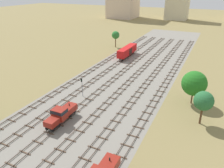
# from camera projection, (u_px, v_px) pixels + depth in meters

# --- Properties ---
(ground_plane) EXTENTS (480.00, 480.00, 0.00)m
(ground_plane) POSITION_uv_depth(u_px,v_px,m) (119.00, 83.00, 63.67)
(ground_plane) COLOR olive
(ballast_bed) EXTENTS (28.61, 176.00, 0.01)m
(ballast_bed) POSITION_uv_depth(u_px,v_px,m) (119.00, 83.00, 63.67)
(ballast_bed) COLOR gray
(ballast_bed) RESTS_ON ground
(track_far_left) EXTENTS (2.40, 126.00, 0.29)m
(track_far_left) POSITION_uv_depth(u_px,v_px,m) (84.00, 74.00, 69.26)
(track_far_left) COLOR #47382D
(track_far_left) RESTS_ON ground
(track_left) EXTENTS (2.40, 126.00, 0.29)m
(track_left) POSITION_uv_depth(u_px,v_px,m) (98.00, 77.00, 67.33)
(track_left) COLOR #47382D
(track_left) RESTS_ON ground
(track_centre_left) EXTENTS (2.40, 126.00, 0.29)m
(track_centre_left) POSITION_uv_depth(u_px,v_px,m) (113.00, 80.00, 65.40)
(track_centre_left) COLOR #47382D
(track_centre_left) RESTS_ON ground
(track_centre) EXTENTS (2.40, 126.00, 0.29)m
(track_centre) POSITION_uv_depth(u_px,v_px,m) (128.00, 83.00, 63.48)
(track_centre) COLOR #47382D
(track_centre) RESTS_ON ground
(track_centre_right) EXTENTS (2.40, 126.00, 0.29)m
(track_centre_right) POSITION_uv_depth(u_px,v_px,m) (145.00, 86.00, 61.55)
(track_centre_right) COLOR #47382D
(track_centre_right) RESTS_ON ground
(track_right) EXTENTS (2.40, 126.00, 0.29)m
(track_right) POSITION_uv_depth(u_px,v_px,m) (162.00, 89.00, 59.62)
(track_right) COLOR #47382D
(track_right) RESTS_ON ground
(shunter_loco_centre_left_near) EXTENTS (2.74, 8.46, 3.10)m
(shunter_loco_centre_left_near) POSITION_uv_depth(u_px,v_px,m) (61.00, 114.00, 44.46)
(shunter_loco_centre_left_near) COLOR maroon
(shunter_loco_centre_left_near) RESTS_ON ground
(freight_boxcar_left_mid) EXTENTS (2.87, 14.00, 3.60)m
(freight_boxcar_left_mid) POSITION_uv_depth(u_px,v_px,m) (127.00, 51.00, 85.96)
(freight_boxcar_left_mid) COLOR red
(freight_boxcar_left_mid) RESTS_ON ground
(signal_post_nearest) EXTENTS (0.28, 0.47, 4.97)m
(signal_post_nearest) POSITION_uv_depth(u_px,v_px,m) (82.00, 85.00, 54.68)
(signal_post_nearest) COLOR gray
(signal_post_nearest) RESTS_ON ground
(lineside_tree_0) EXTENTS (5.78, 5.78, 8.03)m
(lineside_tree_0) POSITION_uv_depth(u_px,v_px,m) (194.00, 83.00, 50.60)
(lineside_tree_0) COLOR #4C331E
(lineside_tree_0) RESTS_ON ground
(lineside_tree_1) EXTENTS (3.86, 3.86, 7.12)m
(lineside_tree_1) POSITION_uv_depth(u_px,v_px,m) (204.00, 101.00, 42.85)
(lineside_tree_1) COLOR #4C331E
(lineside_tree_1) RESTS_ON ground
(lineside_tree_2) EXTENTS (3.44, 3.44, 7.19)m
(lineside_tree_2) POSITION_uv_depth(u_px,v_px,m) (116.00, 35.00, 98.31)
(lineside_tree_2) COLOR #4C331E
(lineside_tree_2) RESTS_ON ground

